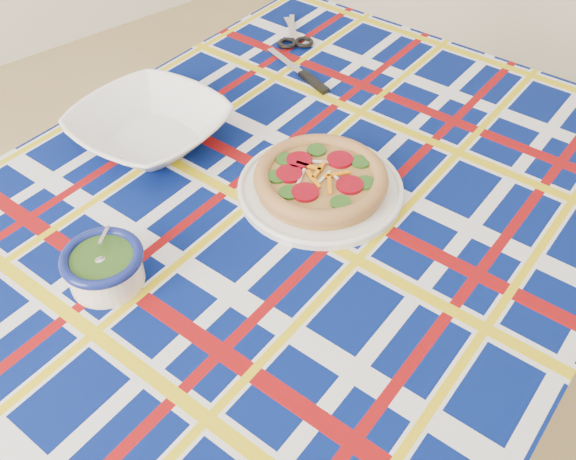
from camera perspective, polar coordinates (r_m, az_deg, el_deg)
floor at (r=1.83m, az=-12.25°, el=-15.56°), size 4.00×4.00×0.00m
dining_table at (r=1.13m, az=-3.86°, el=-4.24°), size 1.85×1.38×0.78m
tablecloth at (r=1.11m, az=-3.93°, el=-3.37°), size 1.89×1.42×0.11m
main_focaccia_plate at (r=1.15m, az=2.93°, el=4.55°), size 0.33×0.33×0.06m
pesto_bowl at (r=1.03m, az=-16.07°, el=-2.99°), size 0.16×0.16×0.08m
serving_bowl at (r=1.30m, az=-12.19°, el=8.90°), size 0.35×0.35×0.07m
table_knife at (r=1.54m, az=-0.08°, el=14.74°), size 0.05×0.25×0.01m
kitchen_scissors at (r=1.68m, az=0.34°, el=17.54°), size 0.18×0.21×0.02m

